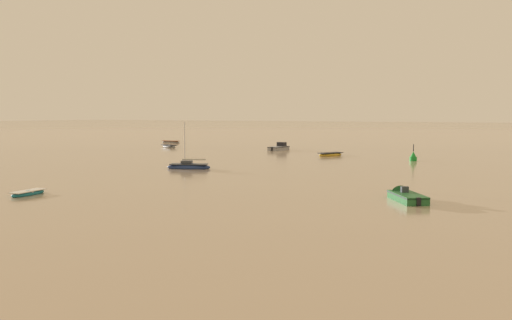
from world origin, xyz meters
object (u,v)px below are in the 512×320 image
(rowboat_moored_1, at_px, (171,142))
(rowboat_moored_0, at_px, (169,146))
(motorboat_moored_0, at_px, (281,148))
(sailboat_moored_1, at_px, (189,167))
(motorboat_moored_1, at_px, (404,197))
(channel_buoy, at_px, (413,157))
(rowboat_moored_3, at_px, (28,193))
(rowboat_moored_4, at_px, (330,155))

(rowboat_moored_1, bearing_deg, rowboat_moored_0, 119.63)
(motorboat_moored_0, relative_size, sailboat_moored_1, 0.96)
(motorboat_moored_1, relative_size, channel_buoy, 1.94)
(motorboat_moored_1, xyz_separation_m, channel_buoy, (-6.50, 31.16, 0.25))
(sailboat_moored_1, xyz_separation_m, rowboat_moored_3, (0.95, -20.89, -0.10))
(motorboat_moored_0, height_order, motorboat_moored_1, motorboat_moored_0)
(sailboat_moored_1, distance_m, channel_buoy, 29.00)
(rowboat_moored_3, xyz_separation_m, rowboat_moored_4, (5.97, 45.21, 0.05))
(sailboat_moored_1, relative_size, rowboat_moored_4, 1.24)
(sailboat_moored_1, bearing_deg, rowboat_moored_1, -72.52)
(channel_buoy, bearing_deg, motorboat_moored_1, -78.21)
(rowboat_moored_1, distance_m, rowboat_moored_3, 70.00)
(rowboat_moored_0, relative_size, motorboat_moored_0, 0.84)
(sailboat_moored_1, bearing_deg, motorboat_moored_1, 136.42)
(channel_buoy, bearing_deg, rowboat_moored_3, -113.13)
(rowboat_moored_0, relative_size, sailboat_moored_1, 0.81)
(motorboat_moored_0, height_order, rowboat_moored_3, motorboat_moored_0)
(rowboat_moored_4, bearing_deg, rowboat_moored_3, 17.52)
(motorboat_moored_1, bearing_deg, sailboat_moored_1, 34.78)
(sailboat_moored_1, xyz_separation_m, rowboat_moored_4, (6.92, 24.33, -0.06))
(motorboat_moored_0, relative_size, rowboat_moored_3, 1.66)
(rowboat_moored_3, distance_m, channel_buoy, 46.38)
(motorboat_moored_0, bearing_deg, motorboat_moored_1, -140.81)
(rowboat_moored_4, bearing_deg, motorboat_moored_0, -97.38)
(rowboat_moored_3, bearing_deg, motorboat_moored_1, 107.07)
(rowboat_moored_4, bearing_deg, channel_buoy, 103.23)
(motorboat_moored_0, height_order, rowboat_moored_4, motorboat_moored_0)
(motorboat_moored_0, xyz_separation_m, rowboat_moored_3, (5.77, -52.66, -0.16))
(motorboat_moored_0, bearing_deg, channel_buoy, -109.98)
(rowboat_moored_1, bearing_deg, rowboat_moored_4, 151.84)
(motorboat_moored_0, bearing_deg, rowboat_moored_3, -171.08)
(rowboat_moored_3, height_order, channel_buoy, channel_buoy)
(rowboat_moored_3, bearing_deg, channel_buoy, 149.01)
(motorboat_moored_0, distance_m, motorboat_moored_1, 51.23)
(sailboat_moored_1, bearing_deg, motorboat_moored_0, -104.86)
(rowboat_moored_4, bearing_deg, rowboat_moored_0, -70.90)
(motorboat_moored_0, relative_size, channel_buoy, 2.23)
(motorboat_moored_1, distance_m, rowboat_moored_3, 27.26)
(sailboat_moored_1, distance_m, motorboat_moored_1, 27.34)
(motorboat_moored_0, bearing_deg, rowboat_moored_1, 77.90)
(rowboat_moored_4, bearing_deg, motorboat_moored_1, 54.12)
(rowboat_moored_0, bearing_deg, channel_buoy, -163.11)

